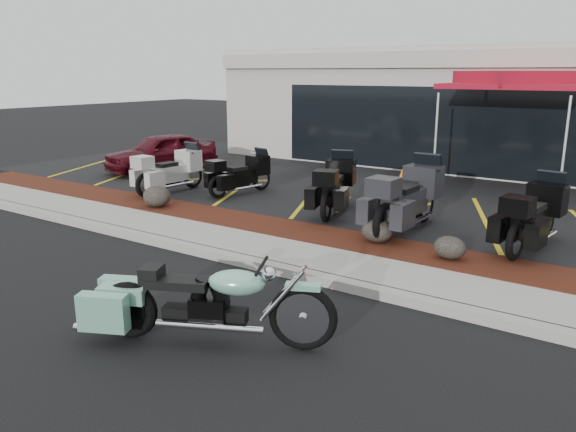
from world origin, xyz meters
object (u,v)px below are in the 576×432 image
Objects in this scene: traffic_cone at (403,176)px; touring_white at (192,165)px; popup_canopy at (517,82)px; parked_car at (161,152)px; hero_cruiser at (303,308)px.

touring_white is at bearing -141.56° from traffic_cone.
popup_canopy reaches higher than traffic_cone.
parked_car is 10.63m from popup_canopy.
parked_car reaches higher than hero_cruiser.
parked_car reaches higher than traffic_cone.
traffic_cone is 0.12× the size of popup_canopy.
hero_cruiser is 0.73× the size of popup_canopy.
hero_cruiser is 0.87× the size of parked_car.
touring_white is 4.22× the size of traffic_cone.
popup_canopy is (7.06, 5.02, 2.20)m from touring_white.
hero_cruiser is at bearing -19.44° from parked_car.
touring_white is 0.61× the size of parked_car.
parked_car is at bearing -163.10° from traffic_cone.
touring_white is 3.05m from parked_car.
hero_cruiser reaches higher than traffic_cone.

